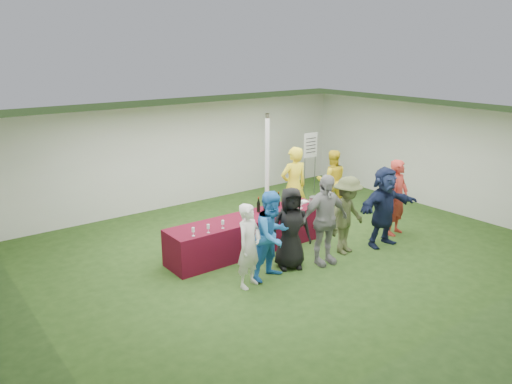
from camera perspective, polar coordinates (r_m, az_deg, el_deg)
ground at (r=10.78m, az=3.09°, el=-6.32°), size 60.00×60.00×0.00m
tent at (r=11.54m, az=1.28°, el=2.31°), size 10.00×10.00×10.00m
serving_table at (r=10.47m, az=-0.88°, el=-4.79°), size 3.60×0.80×0.75m
wine_bottles at (r=10.81m, az=1.61°, el=-1.31°), size 0.81×0.16×0.32m
wine_glasses at (r=9.98m, az=-1.07°, el=-2.88°), size 2.78×0.11×0.16m
water_bottle at (r=10.38m, az=-1.02°, el=-2.16°), size 0.07×0.07×0.23m
bar_towel at (r=11.30m, az=5.34°, el=-1.14°), size 0.25×0.18×0.03m
dump_bucket at (r=11.16m, az=6.69°, el=-1.00°), size 0.23×0.23×0.18m
wine_list_sign at (r=14.28m, az=6.24°, el=4.81°), size 0.50×0.03×1.80m
staff_pourer at (r=11.84m, az=4.32°, el=0.65°), size 0.76×0.56×1.91m
staff_back at (r=13.04m, az=8.64°, el=1.30°), size 0.99×0.94×1.61m
customer_0 at (r=8.82m, az=-0.79°, el=-6.17°), size 0.65×0.53×1.54m
customer_1 at (r=9.12m, az=1.90°, el=-4.97°), size 0.90×0.75×1.67m
customer_2 at (r=9.57m, az=3.98°, el=-4.15°), size 0.93×0.80×1.61m
customer_3 at (r=9.78m, az=7.83°, el=-3.18°), size 1.11×0.59×1.81m
customer_4 at (r=10.38m, az=10.37°, el=-2.64°), size 1.16×0.80×1.64m
customer_5 at (r=10.93m, az=14.42°, el=-1.64°), size 1.64×0.61×1.74m
customer_6 at (r=11.68m, az=15.85°, el=-0.61°), size 0.71×0.55×1.73m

